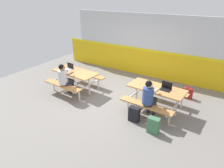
# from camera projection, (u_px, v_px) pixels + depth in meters

# --- Properties ---
(ground_plane) EXTENTS (10.00, 10.00, 0.02)m
(ground_plane) POSITION_uv_depth(u_px,v_px,m) (113.00, 98.00, 6.87)
(ground_plane) COLOR gray
(accent_backdrop) EXTENTS (8.00, 0.14, 2.60)m
(accent_backdrop) POSITION_uv_depth(u_px,v_px,m) (144.00, 47.00, 8.31)
(accent_backdrop) COLOR yellow
(accent_backdrop) RESTS_ON ground
(picnic_table_left) EXTENTS (1.74, 1.67, 0.74)m
(picnic_table_left) POSITION_uv_depth(u_px,v_px,m) (75.00, 76.00, 7.20)
(picnic_table_left) COLOR tan
(picnic_table_left) RESTS_ON ground
(picnic_table_right) EXTENTS (1.74, 1.67, 0.74)m
(picnic_table_right) POSITION_uv_depth(u_px,v_px,m) (156.00, 93.00, 5.99)
(picnic_table_right) COLOR tan
(picnic_table_right) RESTS_ON ground
(student_nearer) EXTENTS (0.38, 0.53, 1.21)m
(student_nearer) POSITION_uv_depth(u_px,v_px,m) (65.00, 78.00, 6.70)
(student_nearer) COLOR #2D2D38
(student_nearer) RESTS_ON ground
(student_further) EXTENTS (0.38, 0.53, 1.21)m
(student_further) POSITION_uv_depth(u_px,v_px,m) (149.00, 96.00, 5.51)
(student_further) COLOR #2D2D38
(student_further) RESTS_ON ground
(laptop_silver) EXTENTS (0.34, 0.24, 0.22)m
(laptop_silver) POSITION_uv_depth(u_px,v_px,m) (69.00, 68.00, 7.32)
(laptop_silver) COLOR silver
(laptop_silver) RESTS_ON picnic_table_left
(laptop_dark) EXTENTS (0.34, 0.24, 0.22)m
(laptop_dark) POSITION_uv_depth(u_px,v_px,m) (166.00, 88.00, 5.79)
(laptop_dark) COLOR black
(laptop_dark) RESTS_ON picnic_table_right
(backpack_dark) EXTENTS (0.30, 0.22, 0.44)m
(backpack_dark) POSITION_uv_depth(u_px,v_px,m) (134.00, 114.00, 5.57)
(backpack_dark) COLOR black
(backpack_dark) RESTS_ON ground
(tote_bag_bright) EXTENTS (0.34, 0.21, 0.43)m
(tote_bag_bright) POSITION_uv_depth(u_px,v_px,m) (187.00, 93.00, 6.80)
(tote_bag_bright) COLOR maroon
(tote_bag_bright) RESTS_ON ground
(satchel_spare) EXTENTS (0.30, 0.22, 0.44)m
(satchel_spare) POSITION_uv_depth(u_px,v_px,m) (153.00, 125.00, 5.10)
(satchel_spare) COLOR #3F724C
(satchel_spare) RESTS_ON ground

